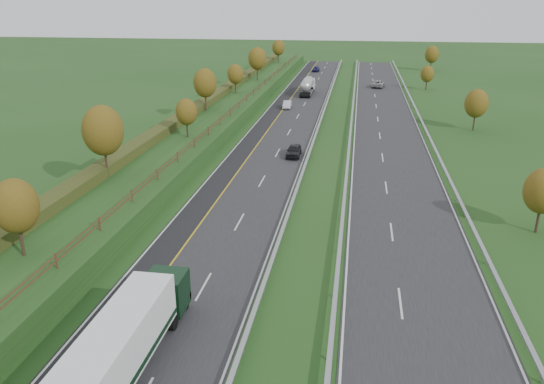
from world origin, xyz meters
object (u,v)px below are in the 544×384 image
Objects in this scene: road_tanker at (307,86)px; car_silver_mid at (287,105)px; car_oncoming at (378,84)px; box_lorry at (118,352)px; car_dark_near at (294,151)px; car_small_far at (316,69)px.

car_silver_mid is at bearing -97.51° from road_tanker.
car_oncoming is (17.79, 28.85, 0.12)m from car_silver_mid.
box_lorry is 3.82× the size of car_silver_mid.
road_tanker reaches higher than car_dark_near.
car_silver_mid reaches higher than car_small_far.
road_tanker is 2.48× the size of car_dark_near.
road_tanker is 16.88m from car_silver_mid.
car_small_far is (0.93, 55.22, -0.04)m from car_silver_mid.
road_tanker is (0.67, 94.85, -0.47)m from box_lorry.
car_oncoming reaches higher than car_dark_near.
car_oncoming is at bearing 81.36° from box_lorry.
box_lorry is 94.85m from road_tanker.
road_tanker is at bearing 45.07° from car_oncoming.
road_tanker is at bearing 79.66° from car_silver_mid.
box_lorry is 45.87m from car_dark_near.
car_dark_near is at bearing 85.53° from car_oncoming.
car_dark_near reaches higher than car_silver_mid.
road_tanker is 19.80m from car_oncoming.
car_silver_mid is at bearing 91.12° from box_lorry.
car_dark_near is 0.77× the size of car_oncoming.
car_small_far is (-4.29, 87.68, -0.11)m from car_dark_near.
car_oncoming is at bearing 37.95° from road_tanker.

